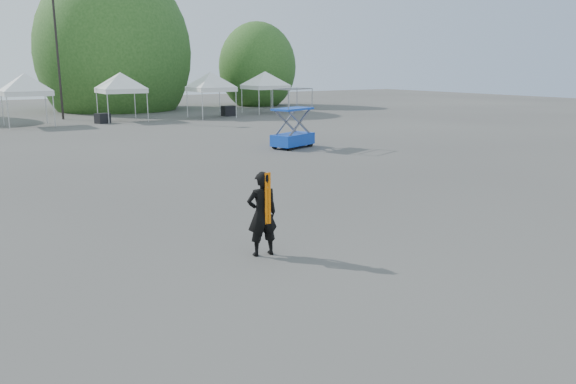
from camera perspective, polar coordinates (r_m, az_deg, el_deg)
ground at (r=12.59m, az=-5.76°, el=-4.73°), size 120.00×120.00×0.00m
light_pole_east at (r=43.58m, az=-22.47°, el=14.08°), size 0.60×0.25×9.80m
tree_mid_e at (r=51.78m, az=-17.24°, el=13.34°), size 5.12×5.12×7.79m
tree_far_e at (r=55.05m, az=-3.13°, el=12.54°), size 3.84×3.84×5.84m
tent_e at (r=39.40m, az=-25.19°, el=10.50°), size 3.98×3.98×3.88m
tent_f at (r=41.03m, az=-16.68°, el=11.20°), size 4.10×4.10×3.88m
tent_g at (r=42.18m, az=-7.87°, el=11.63°), size 4.08×4.08×3.88m
tent_h at (r=45.93m, az=-2.34°, el=11.81°), size 4.23×4.23×3.88m
man at (r=11.24m, az=-2.64°, el=-2.22°), size 0.69×0.51×1.73m
scissor_lift at (r=26.26m, az=0.49°, el=7.50°), size 2.36×1.72×2.74m
crate_mid at (r=39.74m, az=-18.33°, el=7.12°), size 1.03×0.92×0.67m
crate_east at (r=43.68m, az=-6.03°, el=8.20°), size 0.99×0.77×0.77m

